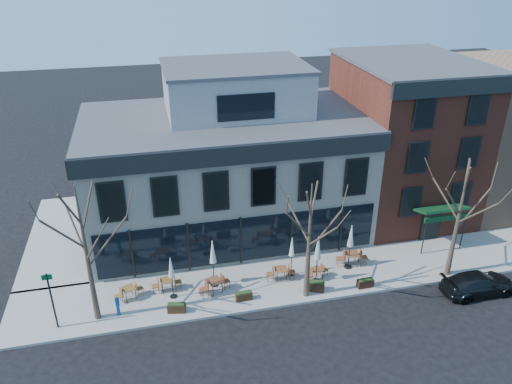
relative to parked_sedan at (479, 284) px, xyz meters
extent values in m
plane|color=black|center=(-12.77, 5.77, -0.64)|extent=(120.00, 120.00, 0.00)
cube|color=gray|center=(-9.52, 3.62, -0.57)|extent=(33.50, 4.70, 0.15)
cube|color=gray|center=(-24.02, 11.77, -0.57)|extent=(4.50, 12.00, 0.15)
cube|color=silver|center=(-12.77, 10.77, 3.36)|extent=(18.00, 10.00, 8.00)
cube|color=#47474C|center=(-12.77, 10.77, 7.41)|extent=(18.30, 10.30, 0.30)
cube|color=black|center=(-12.77, 5.65, 6.91)|extent=(18.30, 0.25, 1.10)
cube|color=black|center=(-21.89, 10.77, 6.91)|extent=(0.25, 10.30, 1.10)
cube|color=black|center=(-12.77, 5.71, 1.26)|extent=(17.20, 0.12, 3.00)
cube|color=black|center=(-21.83, 9.77, 1.26)|extent=(0.12, 7.50, 3.00)
cube|color=gray|center=(-11.77, 11.77, 8.96)|extent=(9.00, 6.50, 3.00)
cube|color=brown|center=(0.23, 10.77, 4.86)|extent=(8.00, 10.00, 11.00)
cube|color=#47474C|center=(0.23, 10.77, 10.41)|extent=(8.20, 10.20, 0.25)
cube|color=black|center=(0.23, 5.65, 9.96)|extent=(8.20, 0.25, 1.00)
cube|color=#0C3619|center=(0.23, 4.92, 2.26)|extent=(3.20, 1.66, 0.67)
cube|color=black|center=(0.23, 5.72, 0.61)|extent=(1.40, 0.10, 2.50)
cube|color=#8C664C|center=(10.23, 11.77, 4.36)|extent=(12.00, 12.00, 10.00)
cone|color=#382B21|center=(-21.27, 2.57, 3.47)|extent=(0.34, 0.34, 7.92)
cylinder|color=#382B21|center=(-20.21, 2.76, 4.04)|extent=(2.23, 0.50, 2.48)
cylinder|color=#382B21|center=(-21.73, 3.54, 4.50)|extent=(1.03, 2.05, 2.14)
cylinder|color=#382B21|center=(-22.12, 2.26, 5.01)|extent=(1.80, 0.75, 2.21)
cylinder|color=#382B21|center=(-20.82, 1.61, 4.41)|extent=(1.03, 2.04, 2.28)
cone|color=#382B21|center=(-9.77, 1.87, 3.03)|extent=(0.34, 0.34, 7.04)
cylinder|color=#382B21|center=(-8.83, 2.04, 3.54)|extent=(2.00, 0.46, 2.21)
cylinder|color=#382B21|center=(-10.18, 2.73, 3.95)|extent=(0.93, 1.84, 1.91)
cylinder|color=#382B21|center=(-10.52, 1.60, 4.40)|extent=(1.61, 0.68, 1.97)
cylinder|color=#382B21|center=(-9.37, 1.01, 3.87)|extent=(0.93, 1.83, 2.03)
cone|color=#382B21|center=(-0.77, 1.87, 3.25)|extent=(0.34, 0.34, 7.48)
cylinder|color=#382B21|center=(0.23, 2.05, 3.79)|extent=(2.12, 0.48, 2.35)
cylinder|color=#382B21|center=(-1.20, 2.79, 4.22)|extent=(0.98, 1.94, 2.03)
cylinder|color=#382B21|center=(-1.57, 1.58, 4.71)|extent=(1.71, 0.71, 2.09)
cylinder|color=#382B21|center=(-0.35, 0.96, 4.14)|extent=(0.98, 1.94, 2.16)
cylinder|color=black|center=(-23.27, 2.27, 1.21)|extent=(0.10, 0.10, 3.40)
cube|color=#005926|center=(-23.27, 2.27, 2.71)|extent=(0.50, 0.04, 0.30)
imported|color=black|center=(0.00, 0.00, 0.00)|extent=(4.43, 1.82, 1.28)
cylinder|color=#0B4097|center=(-20.18, 2.56, -0.18)|extent=(0.18, 0.18, 0.63)
cube|color=#0B4097|center=(-20.18, 2.56, 0.36)|extent=(0.23, 0.21, 0.45)
cone|color=#0B4097|center=(-20.18, 2.56, 0.63)|extent=(0.23, 0.23, 0.11)
cube|color=brown|center=(-19.60, 3.83, 0.21)|extent=(0.88, 0.88, 0.04)
cylinder|color=black|center=(-19.75, 3.48, -0.14)|extent=(0.04, 0.04, 0.70)
cylinder|color=black|center=(-19.25, 3.69, -0.14)|extent=(0.04, 0.04, 0.70)
cylinder|color=black|center=(-19.95, 3.98, -0.14)|extent=(0.04, 0.04, 0.70)
cylinder|color=black|center=(-19.46, 4.19, -0.14)|extent=(0.04, 0.04, 0.70)
cube|color=brown|center=(-17.47, 4.11, 0.23)|extent=(0.75, 0.75, 0.04)
cylinder|color=black|center=(-17.73, 3.81, -0.13)|extent=(0.04, 0.04, 0.72)
cylinder|color=black|center=(-17.17, 3.85, -0.13)|extent=(0.04, 0.04, 0.72)
cylinder|color=black|center=(-17.77, 4.36, -0.13)|extent=(0.04, 0.04, 0.72)
cylinder|color=black|center=(-17.22, 4.41, -0.13)|extent=(0.04, 0.04, 0.72)
cube|color=brown|center=(-14.80, 3.31, 0.30)|extent=(0.98, 0.98, 0.04)
cylinder|color=black|center=(-14.97, 2.92, -0.10)|extent=(0.04, 0.04, 0.78)
cylinder|color=black|center=(-14.41, 3.14, -0.10)|extent=(0.04, 0.04, 0.78)
cylinder|color=black|center=(-15.19, 3.49, -0.10)|extent=(0.04, 0.04, 0.78)
cylinder|color=black|center=(-14.62, 3.71, -0.10)|extent=(0.04, 0.04, 0.78)
cube|color=brown|center=(-10.79, 3.62, 0.25)|extent=(0.75, 0.75, 0.04)
cylinder|color=black|center=(-11.09, 3.35, -0.12)|extent=(0.04, 0.04, 0.73)
cylinder|color=black|center=(-10.52, 3.32, -0.12)|extent=(0.04, 0.04, 0.73)
cylinder|color=black|center=(-11.06, 3.92, -0.12)|extent=(0.04, 0.04, 0.73)
cylinder|color=black|center=(-10.49, 3.89, -0.12)|extent=(0.04, 0.04, 0.73)
cube|color=brown|center=(-8.70, 3.18, 0.19)|extent=(0.83, 0.83, 0.04)
cylinder|color=black|center=(-8.86, 2.85, -0.16)|extent=(0.04, 0.04, 0.67)
cylinder|color=black|center=(-8.37, 3.02, -0.16)|extent=(0.04, 0.04, 0.67)
cylinder|color=black|center=(-9.04, 3.34, -0.16)|extent=(0.04, 0.04, 0.67)
cylinder|color=black|center=(-8.55, 3.52, -0.16)|extent=(0.04, 0.04, 0.67)
cube|color=brown|center=(-6.08, 4.07, 0.34)|extent=(0.90, 0.90, 0.05)
cylinder|color=black|center=(-6.44, 3.80, -0.08)|extent=(0.05, 0.05, 0.82)
cylinder|color=black|center=(-5.81, 3.71, -0.08)|extent=(0.05, 0.05, 0.82)
cylinder|color=black|center=(-6.34, 4.43, -0.08)|extent=(0.05, 0.05, 0.82)
cylinder|color=black|center=(-5.72, 4.34, -0.08)|extent=(0.05, 0.05, 0.82)
cylinder|color=black|center=(-17.17, 3.42, -0.46)|extent=(0.42, 0.42, 0.06)
cylinder|color=black|center=(-17.17, 3.42, 0.57)|extent=(0.05, 0.05, 2.12)
cone|color=beige|center=(-17.17, 3.42, 1.53)|extent=(0.35, 0.35, 1.25)
cylinder|color=black|center=(-14.75, 4.00, -0.46)|extent=(0.49, 0.49, 0.07)
cylinder|color=black|center=(-14.75, 4.00, 0.72)|extent=(0.06, 0.06, 2.43)
cone|color=beige|center=(-14.75, 4.00, 1.83)|extent=(0.40, 0.40, 1.44)
cylinder|color=black|center=(-10.04, 3.98, -0.46)|extent=(0.41, 0.41, 0.06)
cylinder|color=black|center=(-10.04, 3.98, 0.54)|extent=(0.05, 0.05, 2.07)
cone|color=silver|center=(-10.04, 3.98, 1.48)|extent=(0.34, 0.34, 1.22)
cylinder|color=black|center=(-8.82, 2.92, -0.46)|extent=(0.50, 0.50, 0.07)
cylinder|color=black|center=(-8.82, 2.92, 0.76)|extent=(0.06, 0.06, 2.51)
cone|color=beige|center=(-8.82, 2.92, 1.90)|extent=(0.41, 0.41, 1.48)
cylinder|color=black|center=(-6.39, 3.86, -0.46)|extent=(0.48, 0.48, 0.07)
cylinder|color=black|center=(-6.39, 3.86, 0.71)|extent=(0.05, 0.05, 2.40)
cone|color=beige|center=(-6.39, 3.86, 1.80)|extent=(0.39, 0.39, 1.42)
cube|color=#312110|center=(-17.10, 2.09, -0.25)|extent=(1.04, 0.58, 0.49)
cube|color=#1E3314|center=(-17.10, 2.09, 0.02)|extent=(0.93, 0.48, 0.08)
cube|color=#302010|center=(-13.32, 2.27, -0.26)|extent=(0.95, 0.41, 0.46)
cube|color=#1E3314|center=(-13.32, 2.27, -0.01)|extent=(0.85, 0.34, 0.07)
cube|color=black|center=(-9.17, 2.17, -0.21)|extent=(1.22, 0.84, 0.56)
cube|color=#1E3314|center=(-9.17, 2.17, 0.10)|extent=(1.08, 0.71, 0.09)
cube|color=black|center=(-6.18, 1.81, -0.25)|extent=(0.98, 0.42, 0.48)
cube|color=#1E3314|center=(-6.18, 1.81, 0.01)|extent=(0.88, 0.34, 0.08)
camera|label=1|loc=(-17.74, -19.72, 17.56)|focal=35.00mm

